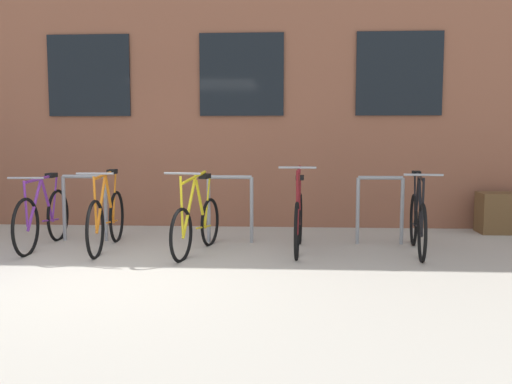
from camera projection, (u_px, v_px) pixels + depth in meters
The scene contains 9 objects.
ground_plane at pixel (100, 276), 5.76m from camera, with size 42.00×42.00×0.00m, color #B2ADA0.
storefront_building at pixel (197, 50), 11.74m from camera, with size 28.00×6.34×6.44m.
bike_rack at pixel (157, 201), 7.59m from camera, with size 6.63×0.05×0.91m.
bicycle_purple at pixel (43, 218), 7.21m from camera, with size 0.44×1.72×0.97m.
bicycle_yellow at pixel (197, 223), 6.89m from camera, with size 0.49×1.60×1.04m.
bicycle_black at pixel (418, 222), 6.91m from camera, with size 0.44×1.69×1.03m.
bicycle_maroon at pixel (299, 220), 7.02m from camera, with size 0.44×1.67×1.10m.
bicycle_orange at pixel (107, 219), 7.11m from camera, with size 0.44×1.75×1.03m.
planter_box at pixel (503, 213), 8.27m from camera, with size 0.70×0.44×0.60m, color brown.
Camera 1 is at (1.94, -5.54, 1.45)m, focal length 39.25 mm.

